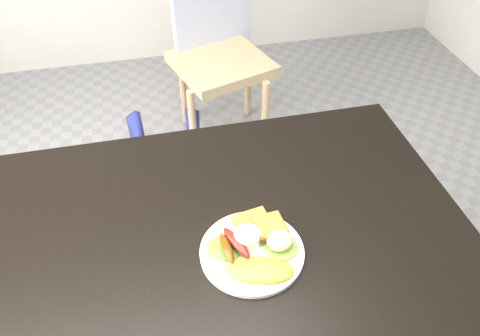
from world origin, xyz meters
The scene contains 14 objects.
dining_table centered at (0.00, 0.00, 0.73)m, with size 1.20×0.80×0.04m, color black.
dining_chair centered at (0.25, 1.27, 0.45)m, with size 0.41×0.41×0.05m, color tan.
person centered at (-0.06, 0.45, 0.75)m, with size 0.54×0.36×1.51m, color navy.
plate centered at (0.07, -0.08, 0.76)m, with size 0.23×0.23×0.01m, color white.
lettuce_left centered at (0.01, -0.06, 0.77)m, with size 0.08×0.07×0.01m, color #339020.
lettuce_right centered at (0.13, -0.09, 0.77)m, with size 0.08×0.07×0.01m, color #4D9428.
omelette centered at (0.07, -0.14, 0.77)m, with size 0.15×0.07×0.02m, color yellow.
sausage_a centered at (0.01, -0.08, 0.78)m, with size 0.02×0.09×0.02m, color #5E2D05.
sausage_b centered at (0.04, -0.07, 0.78)m, with size 0.02×0.10×0.02m, color maroon.
ramekin centered at (0.06, -0.06, 0.78)m, with size 0.06×0.06×0.03m, color white.
toast_a centered at (0.09, -0.01, 0.77)m, with size 0.08×0.08×0.01m, color olive.
toast_b centered at (0.12, -0.04, 0.78)m, with size 0.07×0.07×0.01m, color brown.
potato_salad centered at (0.13, -0.08, 0.79)m, with size 0.06×0.06×0.03m, color beige.
fork centered at (0.04, -0.08, 0.76)m, with size 0.15×0.01×0.00m, color #ADAFB7.
Camera 1 is at (-0.10, -0.70, 1.60)m, focal length 35.00 mm.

